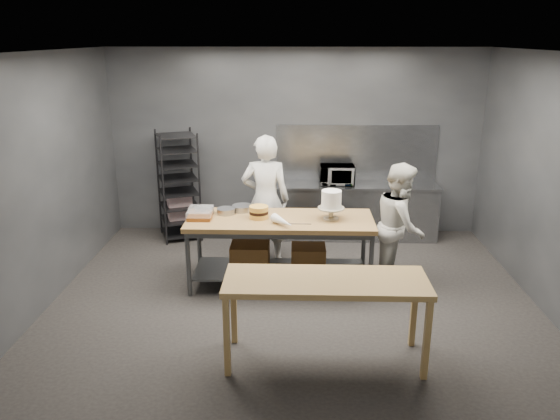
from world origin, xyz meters
The scene contains 16 objects.
ground centered at (0.00, 0.00, 0.00)m, with size 6.00×6.00×0.00m, color black.
back_wall centered at (0.00, 2.50, 1.50)m, with size 6.00×0.04×3.00m, color #4C4F54.
work_table centered at (-0.21, 0.37, 0.57)m, with size 2.40×0.90×0.92m.
near_counter centered at (0.32, -1.41, 0.81)m, with size 2.00×0.70×0.90m.
back_counter centered at (1.00, 2.18, 0.45)m, with size 2.60×0.60×0.90m.
splashback_panel centered at (1.00, 2.48, 1.35)m, with size 2.60×0.02×0.90m, color slate.
speed_rack centered at (-1.86, 2.10, 0.86)m, with size 0.79×0.82×1.75m.
chef_behind centered at (-0.41, 1.13, 0.94)m, with size 0.68×0.45×1.87m, color silver.
chef_right centered at (1.37, 0.41, 0.82)m, with size 0.80×0.62×1.65m, color silver.
microwave centered at (0.67, 2.18, 1.05)m, with size 0.54×0.37×0.30m, color black.
frosted_cake_stand centered at (0.47, 0.35, 1.16)m, with size 0.34×0.34×0.38m.
layer_cake centered at (-0.45, 0.37, 1.00)m, with size 0.25×0.25×0.16m.
cake_pans centered at (-0.92, 0.59, 0.96)m, with size 0.77×0.39×0.07m.
piping_bag centered at (-0.14, 0.06, 0.98)m, with size 0.12×0.12×0.38m, color white.
offset_spatula centered at (-0.01, 0.15, 0.93)m, with size 0.36×0.02×0.02m.
pastry_clamshells centered at (-1.21, 0.38, 0.98)m, with size 0.32×0.41×0.11m.
Camera 1 is at (0.03, -6.29, 3.17)m, focal length 35.00 mm.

